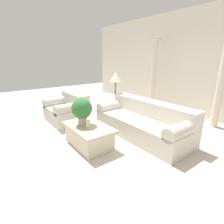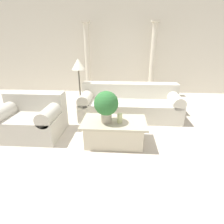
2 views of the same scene
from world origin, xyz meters
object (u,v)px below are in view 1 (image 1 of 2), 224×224
(floor_lamp, at_px, (115,81))
(loveseat, at_px, (68,110))
(potted_plant, at_px, (82,109))
(sofa_long, at_px, (143,122))
(coffee_table, at_px, (89,135))

(floor_lamp, bearing_deg, loveseat, -120.71)
(loveseat, distance_m, potted_plant, 1.64)
(loveseat, bearing_deg, potted_plant, -11.79)
(sofa_long, distance_m, coffee_table, 1.33)
(loveseat, bearing_deg, sofa_long, 27.27)
(coffee_table, relative_size, floor_lamp, 0.82)
(coffee_table, xyz_separation_m, floor_lamp, (-0.97, 1.46, 0.93))
(sofa_long, xyz_separation_m, floor_lamp, (-1.28, 0.17, 0.83))
(coffee_table, relative_size, potted_plant, 2.05)
(coffee_table, bearing_deg, sofa_long, 76.49)
(potted_plant, relative_size, floor_lamp, 0.40)
(sofa_long, height_order, floor_lamp, floor_lamp)
(sofa_long, height_order, potted_plant, potted_plant)
(coffee_table, bearing_deg, potted_plant, -156.36)
(loveseat, relative_size, floor_lamp, 0.85)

